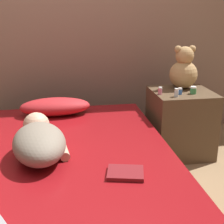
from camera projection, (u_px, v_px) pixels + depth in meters
ground_plane at (65, 204)px, 2.14m from camera, size 12.00×12.00×0.00m
wall_back at (55, 5)px, 2.94m from camera, size 8.00×0.06×2.60m
bed at (63, 180)px, 2.08m from camera, size 1.48×2.04×0.38m
nightstand at (180, 123)px, 2.81m from camera, size 0.52×0.49×0.58m
pillow at (55, 107)px, 2.72m from camera, size 0.61×0.27×0.15m
person_lying at (39, 140)px, 1.97m from camera, size 0.38×0.71×0.21m
teddy_bear at (184, 70)px, 2.77m from camera, size 0.25×0.25×0.38m
bottle_pink at (160, 91)px, 2.61m from camera, size 0.03×0.03×0.06m
bottle_clear at (176, 93)px, 2.54m from camera, size 0.03×0.03×0.07m
bottle_blue at (180, 91)px, 2.61m from camera, size 0.04×0.04×0.06m
bottle_green at (193, 90)px, 2.63m from camera, size 0.05×0.05×0.06m
book at (125, 173)px, 1.76m from camera, size 0.23×0.20×0.02m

